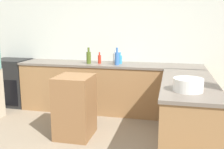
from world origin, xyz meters
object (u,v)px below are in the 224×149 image
(island_table, at_px, (75,106))
(dish_soap_bottle, at_px, (120,59))
(vinegar_bottle_clear, at_px, (115,57))
(range_oven, at_px, (12,82))
(mixing_bowl, at_px, (188,85))
(hot_sauce_bottle, at_px, (99,59))
(water_bottle_blue, at_px, (117,58))
(olive_oil_bottle, at_px, (89,57))

(island_table, bearing_deg, dish_soap_bottle, 70.42)
(vinegar_bottle_clear, distance_m, dish_soap_bottle, 0.19)
(range_oven, bearing_deg, mixing_bowl, -27.46)
(vinegar_bottle_clear, distance_m, hot_sauce_bottle, 0.31)
(range_oven, relative_size, island_table, 1.02)
(dish_soap_bottle, xyz_separation_m, hot_sauce_bottle, (-0.38, -0.04, -0.00))
(range_oven, distance_m, vinegar_bottle_clear, 2.22)
(mixing_bowl, height_order, hot_sauce_bottle, hot_sauce_bottle)
(dish_soap_bottle, bearing_deg, range_oven, -179.83)
(island_table, relative_size, vinegar_bottle_clear, 3.84)
(hot_sauce_bottle, height_order, water_bottle_blue, water_bottle_blue)
(island_table, bearing_deg, mixing_bowl, -19.54)
(olive_oil_bottle, bearing_deg, island_table, -83.14)
(hot_sauce_bottle, distance_m, water_bottle_blue, 0.37)
(olive_oil_bottle, relative_size, water_bottle_blue, 0.96)
(water_bottle_blue, bearing_deg, island_table, -110.91)
(hot_sauce_bottle, bearing_deg, dish_soap_bottle, 6.09)
(range_oven, xyz_separation_m, hot_sauce_bottle, (1.89, -0.03, 0.54))
(water_bottle_blue, bearing_deg, olive_oil_bottle, 175.96)
(hot_sauce_bottle, bearing_deg, water_bottle_blue, -16.12)
(olive_oil_bottle, bearing_deg, water_bottle_blue, -4.04)
(mixing_bowl, distance_m, olive_oil_bottle, 2.37)
(island_table, xyz_separation_m, water_bottle_blue, (0.41, 1.07, 0.59))
(range_oven, distance_m, water_bottle_blue, 2.33)
(olive_oil_bottle, distance_m, hot_sauce_bottle, 0.20)
(range_oven, height_order, island_table, range_oven)
(mixing_bowl, distance_m, dish_soap_bottle, 2.10)
(olive_oil_bottle, relative_size, dish_soap_bottle, 1.41)
(dish_soap_bottle, relative_size, hot_sauce_bottle, 1.01)
(hot_sauce_bottle, relative_size, water_bottle_blue, 0.68)
(island_table, distance_m, mixing_bowl, 1.74)
(island_table, distance_m, dish_soap_bottle, 1.41)
(island_table, bearing_deg, vinegar_bottle_clear, 77.24)
(olive_oil_bottle, distance_m, dish_soap_bottle, 0.58)
(vinegar_bottle_clear, xyz_separation_m, hot_sauce_bottle, (-0.25, -0.18, -0.01))
(olive_oil_bottle, bearing_deg, dish_soap_bottle, 10.43)
(island_table, relative_size, mixing_bowl, 2.78)
(range_oven, distance_m, island_table, 2.20)
(dish_soap_bottle, bearing_deg, island_table, -109.58)
(mixing_bowl, relative_size, dish_soap_bottle, 1.55)
(hot_sauce_bottle, bearing_deg, island_table, -92.70)
(range_oven, height_order, vinegar_bottle_clear, vinegar_bottle_clear)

